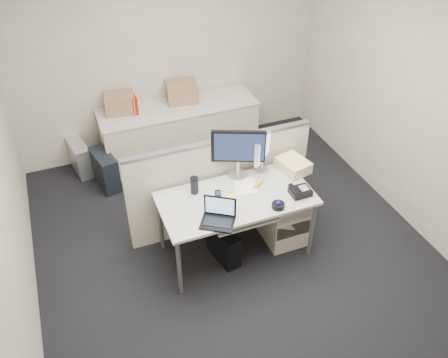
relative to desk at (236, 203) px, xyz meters
name	(u,v)px	position (x,y,z in m)	size (l,w,h in m)	color
floor	(235,251)	(0.00, 0.00, -0.67)	(4.00, 4.50, 0.01)	black
wall_back	(167,51)	(0.00, 2.25, 0.69)	(4.00, 0.02, 2.70)	beige
wall_front	(399,358)	(0.00, -2.25, 0.69)	(4.00, 0.02, 2.70)	beige
wall_right	(420,104)	(2.00, 0.00, 0.69)	(0.02, 4.50, 2.70)	beige
desk	(236,203)	(0.00, 0.00, 0.00)	(1.50, 0.75, 0.73)	beige
keyboard_tray	(243,218)	(0.00, -0.18, -0.04)	(0.62, 0.32, 0.02)	beige
drawer_pedestal	(282,212)	(0.55, 0.05, -0.34)	(0.40, 0.55, 0.65)	#AFA793
cubicle_partition	(220,186)	(0.00, 0.45, -0.11)	(2.00, 0.06, 1.10)	beige
back_counter	(180,132)	(0.00, 1.93, -0.30)	(2.00, 0.60, 0.72)	#AFA793
monitor_main	(238,154)	(0.15, 0.32, 0.33)	(0.54, 0.21, 0.54)	black
monitor_small	(262,154)	(0.42, 0.32, 0.27)	(0.33, 0.16, 0.40)	#B7B7BC
laptop	(217,214)	(-0.30, -0.28, 0.18)	(0.30, 0.22, 0.22)	black
trackball	(278,206)	(0.31, -0.28, 0.09)	(0.12, 0.12, 0.05)	black
desk_phone	(300,192)	(0.60, -0.18, 0.10)	(0.20, 0.16, 0.06)	black
paper_stack	(246,186)	(0.15, 0.12, 0.07)	(0.21, 0.27, 0.01)	white
sticky_pad	(231,198)	(-0.05, 0.00, 0.07)	(0.09, 0.09, 0.01)	#FFFA2E
travel_mug	(194,186)	(-0.35, 0.22, 0.15)	(0.08, 0.08, 0.17)	black
banana	(258,183)	(0.28, 0.10, 0.09)	(0.19, 0.05, 0.04)	yellow
cellphone	(218,194)	(-0.15, 0.11, 0.07)	(0.06, 0.11, 0.01)	black
manila_folders	(293,165)	(0.72, 0.20, 0.13)	(0.25, 0.32, 0.12)	beige
keyboard	(237,214)	(-0.05, -0.14, -0.02)	(0.46, 0.16, 0.03)	black
pc_tower_desk	(224,244)	(-0.15, -0.05, -0.48)	(0.16, 0.41, 0.38)	black
pc_tower_spare_dark	(105,170)	(-1.05, 1.63, -0.44)	(0.19, 0.49, 0.45)	black
pc_tower_spare_silver	(80,158)	(-1.30, 2.03, -0.46)	(0.18, 0.45, 0.42)	#B7B7BC
cardboard_box_left	(120,104)	(-0.70, 2.05, 0.19)	(0.36, 0.27, 0.27)	#946E4A
cardboard_box_right	(182,92)	(0.09, 2.05, 0.19)	(0.38, 0.30, 0.28)	#946E4A
red_binder	(132,103)	(-0.55, 2.03, 0.18)	(0.06, 0.27, 0.25)	#A00C00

